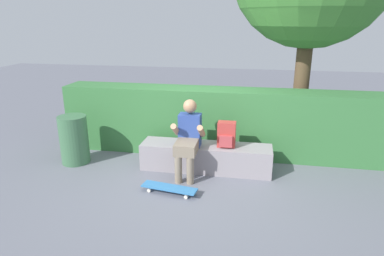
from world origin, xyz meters
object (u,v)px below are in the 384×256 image
object	(u,v)px
bench_main	(206,157)
backpack_on_bench	(226,135)
person_skater	(188,136)
skateboard_near_person	(169,188)
trash_bin	(74,140)

from	to	relation	value
bench_main	backpack_on_bench	world-z (taller)	backpack_on_bench
bench_main	person_skater	world-z (taller)	person_skater
skateboard_near_person	backpack_on_bench	size ratio (longest dim) A/B	2.05
person_skater	backpack_on_bench	bearing A→B (deg)	19.94
backpack_on_bench	bench_main	bearing A→B (deg)	178.33
person_skater	trash_bin	size ratio (longest dim) A/B	1.44
person_skater	skateboard_near_person	world-z (taller)	person_skater
backpack_on_bench	trash_bin	world-z (taller)	backpack_on_bench
trash_bin	skateboard_near_person	bearing A→B (deg)	-22.39
skateboard_near_person	trash_bin	bearing A→B (deg)	157.61
bench_main	backpack_on_bench	xyz separation A→B (m)	(0.32, -0.01, 0.41)
skateboard_near_person	backpack_on_bench	xyz separation A→B (m)	(0.72, 0.86, 0.55)
bench_main	person_skater	bearing A→B (deg)	-138.71
bench_main	skateboard_near_person	bearing A→B (deg)	-114.51
bench_main	person_skater	xyz separation A→B (m)	(-0.25, -0.22, 0.42)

